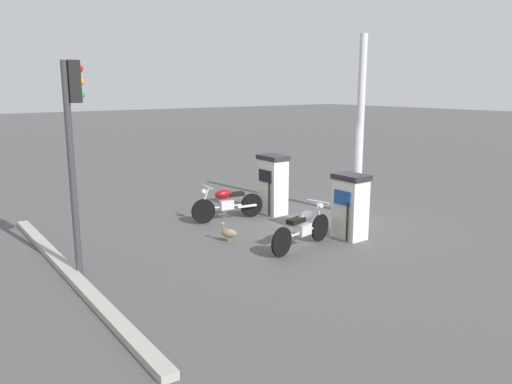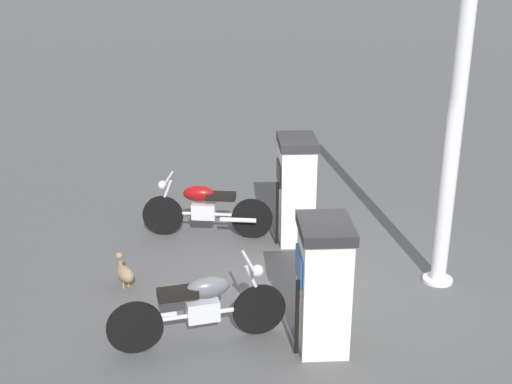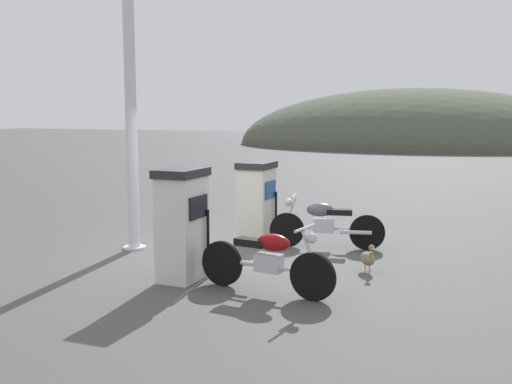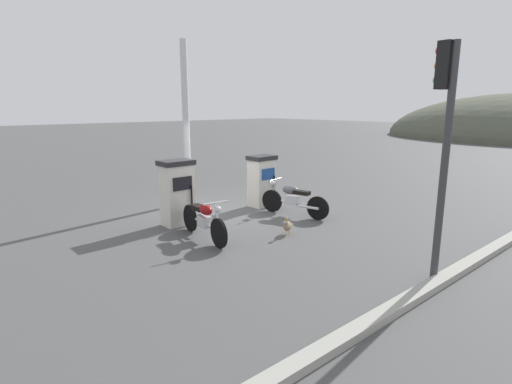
{
  "view_description": "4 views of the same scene",
  "coord_description": "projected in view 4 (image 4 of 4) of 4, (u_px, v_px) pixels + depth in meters",
  "views": [
    {
      "loc": [
        8.52,
        9.09,
        3.44
      ],
      "look_at": [
        1.51,
        -0.34,
        0.96
      ],
      "focal_mm": 35.54,
      "sensor_mm": 36.0,
      "label": 1
    },
    {
      "loc": [
        1.17,
        7.59,
        4.17
      ],
      "look_at": [
        0.79,
        -0.56,
        1.1
      ],
      "focal_mm": 45.35,
      "sensor_mm": 36.0,
      "label": 2
    },
    {
      "loc": [
        4.38,
        -8.98,
        2.41
      ],
      "look_at": [
        0.76,
        -0.12,
        1.15
      ],
      "focal_mm": 42.99,
      "sensor_mm": 36.0,
      "label": 3
    },
    {
      "loc": [
        8.57,
        -6.39,
        2.89
      ],
      "look_at": [
        1.23,
        0.21,
        0.76
      ],
      "focal_mm": 28.17,
      "sensor_mm": 36.0,
      "label": 4
    }
  ],
  "objects": [
    {
      "name": "ground_plane",
      "position": [
        220.0,
        213.0,
        11.02
      ],
      "size": [
        120.0,
        120.0,
        0.0
      ],
      "primitive_type": "plane",
      "color": "#4C4C4C"
    },
    {
      "name": "fuel_pump_near",
      "position": [
        177.0,
        192.0,
        9.82
      ],
      "size": [
        0.6,
        0.81,
        1.61
      ],
      "color": "silver",
      "rests_on": "ground"
    },
    {
      "name": "fuel_pump_far",
      "position": [
        262.0,
        181.0,
        11.68
      ],
      "size": [
        0.61,
        0.76,
        1.49
      ],
      "color": "silver",
      "rests_on": "ground"
    },
    {
      "name": "motorcycle_near_pump",
      "position": [
        204.0,
        219.0,
        8.78
      ],
      "size": [
        2.0,
        0.62,
        0.95
      ],
      "color": "black",
      "rests_on": "ground"
    },
    {
      "name": "motorcycle_far_pump",
      "position": [
        293.0,
        198.0,
        10.7
      ],
      "size": [
        1.99,
        0.65,
        0.95
      ],
      "color": "black",
      "rests_on": "ground"
    },
    {
      "name": "wandering_duck",
      "position": [
        287.0,
        226.0,
        9.14
      ],
      "size": [
        0.35,
        0.42,
        0.45
      ],
      "color": "#847051",
      "rests_on": "ground"
    },
    {
      "name": "roadside_traffic_light",
      "position": [
        444.0,
        123.0,
        6.31
      ],
      "size": [
        0.38,
        0.25,
        3.86
      ],
      "color": "#38383A",
      "rests_on": "ground"
    },
    {
      "name": "canopy_support_pole",
      "position": [
        186.0,
        127.0,
        11.74
      ],
      "size": [
        0.4,
        0.4,
        4.72
      ],
      "color": "silver",
      "rests_on": "ground"
    },
    {
      "name": "road_edge_kerb",
      "position": [
        440.0,
        281.0,
        6.63
      ],
      "size": [
        0.44,
        8.37,
        0.12
      ],
      "color": "#9E9E93",
      "rests_on": "ground"
    }
  ]
}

